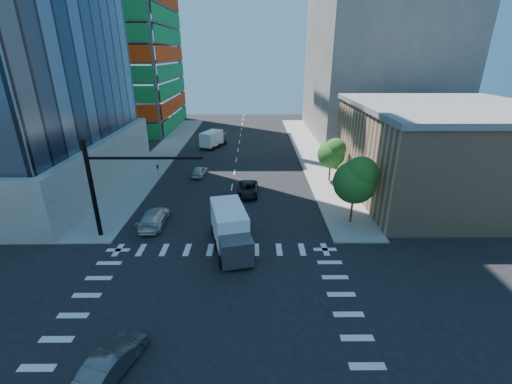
{
  "coord_description": "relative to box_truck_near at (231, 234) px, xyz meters",
  "views": [
    {
      "loc": [
        2.84,
        -16.66,
        15.85
      ],
      "look_at": [
        2.98,
        8.0,
        5.83
      ],
      "focal_mm": 24.0,
      "sensor_mm": 36.0,
      "label": 1
    }
  ],
  "objects": [
    {
      "name": "ground",
      "position": [
        -0.86,
        -9.08,
        -1.56
      ],
      "size": [
        160.0,
        160.0,
        0.0
      ],
      "primitive_type": "plane",
      "color": "black",
      "rests_on": "ground"
    },
    {
      "name": "road_markings",
      "position": [
        -0.86,
        -9.08,
        -1.55
      ],
      "size": [
        20.0,
        20.0,
        0.01
      ],
      "primitive_type": "cube",
      "color": "silver",
      "rests_on": "ground"
    },
    {
      "name": "sidewalk_ne",
      "position": [
        11.64,
        30.92,
        -1.48
      ],
      "size": [
        5.0,
        60.0,
        0.15
      ],
      "primitive_type": "cube",
      "color": "gray",
      "rests_on": "ground"
    },
    {
      "name": "sidewalk_nw",
      "position": [
        -13.36,
        30.92,
        -1.48
      ],
      "size": [
        5.0,
        60.0,
        0.15
      ],
      "primitive_type": "cube",
      "color": "gray",
      "rests_on": "ground"
    },
    {
      "name": "construction_building",
      "position": [
        -28.28,
        52.85,
        23.06
      ],
      "size": [
        25.16,
        34.5,
        70.6
      ],
      "color": "slate",
      "rests_on": "ground"
    },
    {
      "name": "commercial_building",
      "position": [
        24.14,
        12.92,
        3.76
      ],
      "size": [
        20.5,
        22.5,
        10.6
      ],
      "color": "tan",
      "rests_on": "ground"
    },
    {
      "name": "bg_building_ne",
      "position": [
        26.14,
        45.92,
        12.44
      ],
      "size": [
        24.0,
        30.0,
        28.0
      ],
      "primitive_type": "cube",
      "color": "#655F5B",
      "rests_on": "ground"
    },
    {
      "name": "signal_mast_nw",
      "position": [
        -10.86,
        2.42,
        3.94
      ],
      "size": [
        10.2,
        0.4,
        9.0
      ],
      "color": "black",
      "rests_on": "sidewalk_nw"
    },
    {
      "name": "tree_south",
      "position": [
        11.77,
        4.82,
        3.13
      ],
      "size": [
        4.16,
        4.16,
        6.82
      ],
      "color": "#382316",
      "rests_on": "sidewalk_ne"
    },
    {
      "name": "tree_north",
      "position": [
        12.07,
        16.82,
        2.43
      ],
      "size": [
        3.54,
        3.52,
        5.78
      ],
      "color": "#382316",
      "rests_on": "sidewalk_ne"
    },
    {
      "name": "car_nb_far",
      "position": [
        1.21,
        12.45,
        -0.84
      ],
      "size": [
        2.46,
        5.17,
        1.43
      ],
      "primitive_type": "imported",
      "rotation": [
        0.0,
        0.0,
        -0.02
      ],
      "color": "black",
      "rests_on": "ground"
    },
    {
      "name": "car_sb_near",
      "position": [
        -7.91,
        4.63,
        -0.77
      ],
      "size": [
        2.23,
        5.44,
        1.58
      ],
      "primitive_type": "imported",
      "rotation": [
        0.0,
        0.0,
        3.15
      ],
      "color": "silver",
      "rests_on": "ground"
    },
    {
      "name": "car_sb_mid",
      "position": [
        -5.6,
        19.28,
        -0.88
      ],
      "size": [
        1.96,
        4.12,
        1.36
      ],
      "primitive_type": "imported",
      "rotation": [
        0.0,
        0.0,
        3.05
      ],
      "color": "#B5B8BD",
      "rests_on": "ground"
    },
    {
      "name": "car_sb_cross",
      "position": [
        -5.57,
        -12.35,
        -0.82
      ],
      "size": [
        2.9,
        4.77,
        1.48
      ],
      "primitive_type": "imported",
      "rotation": [
        0.0,
        0.0,
        2.82
      ],
      "color": "#47474B",
      "rests_on": "ground"
    },
    {
      "name": "box_truck_near",
      "position": [
        0.0,
        0.0,
        0.0
      ],
      "size": [
        4.28,
        7.18,
        3.52
      ],
      "rotation": [
        0.0,
        0.0,
        0.22
      ],
      "color": "black",
      "rests_on": "ground"
    },
    {
      "name": "box_truck_far",
      "position": [
        -5.24,
        35.22,
        -0.23
      ],
      "size": [
        4.49,
        6.19,
        2.99
      ],
      "rotation": [
        0.0,
        0.0,
        2.73
      ],
      "color": "black",
      "rests_on": "ground"
    }
  ]
}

